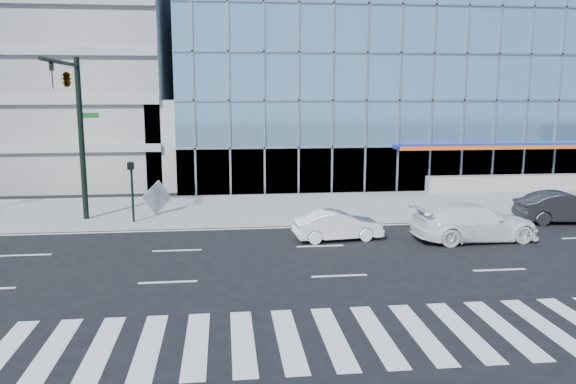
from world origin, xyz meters
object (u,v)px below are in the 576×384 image
Objects in this scene: traffic_signal at (71,99)px; white_suv at (475,222)px; ped_signal_post at (132,182)px; tilted_panel at (157,197)px; white_sedan at (338,225)px; dark_sedan at (565,207)px.

white_suv is at bearing -13.64° from traffic_signal.
ped_signal_post is at bearing 69.86° from white_suv.
traffic_signal is 6.51m from tilted_panel.
white_sedan is at bearing 79.44° from white_suv.
white_sedan is at bearing -16.65° from traffic_signal.
tilted_panel reaches higher than white_sedan.
tilted_panel is (-8.46, 5.60, 0.41)m from white_sedan.
white_suv is at bearing 119.24° from dark_sedan.
ped_signal_post reaches higher than tilted_panel.
traffic_signal is 1.43× the size of white_suv.
traffic_signal is 6.15× the size of tilted_panel.
tilted_panel is (-14.46, 6.38, 0.25)m from white_suv.
white_sedan is 0.83× the size of dark_sedan.
tilted_panel reaches higher than dark_sedan.
white_suv is 1.42× the size of white_sedan.
white_suv reaches higher than white_sedan.
tilted_panel is at bearing 59.03° from ped_signal_post.
traffic_signal is at bearing -171.48° from ped_signal_post.
white_suv is at bearing -66.33° from tilted_panel.
traffic_signal is at bearing 67.51° from white_sedan.
dark_sedan is at bearing -68.24° from white_suv.
traffic_signal is at bearing 90.60° from dark_sedan.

